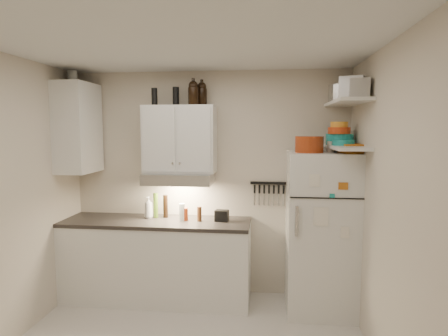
# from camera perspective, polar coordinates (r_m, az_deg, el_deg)

# --- Properties ---
(ceiling) EXTENTS (3.20, 3.00, 0.02)m
(ceiling) POSITION_cam_1_polar(r_m,az_deg,el_deg) (2.96, -7.22, 19.02)
(ceiling) COLOR silver
(ceiling) RESTS_ON ground
(back_wall) EXTENTS (3.20, 0.02, 2.60)m
(back_wall) POSITION_cam_1_polar(r_m,az_deg,el_deg) (4.41, -2.32, -2.37)
(back_wall) COLOR beige
(back_wall) RESTS_ON ground
(right_wall) EXTENTS (0.02, 3.00, 2.60)m
(right_wall) POSITION_cam_1_polar(r_m,az_deg,el_deg) (3.02, 24.58, -6.80)
(right_wall) COLOR beige
(right_wall) RESTS_ON ground
(base_cabinet) EXTENTS (2.10, 0.60, 0.88)m
(base_cabinet) POSITION_cam_1_polar(r_m,az_deg,el_deg) (4.45, -10.15, -13.84)
(base_cabinet) COLOR white
(base_cabinet) RESTS_ON floor
(countertop) EXTENTS (2.10, 0.62, 0.04)m
(countertop) POSITION_cam_1_polar(r_m,az_deg,el_deg) (4.31, -10.26, -8.08)
(countertop) COLOR #2B2725
(countertop) RESTS_ON base_cabinet
(upper_cabinet) EXTENTS (0.80, 0.33, 0.75)m
(upper_cabinet) POSITION_cam_1_polar(r_m,az_deg,el_deg) (4.25, -6.73, 4.38)
(upper_cabinet) COLOR white
(upper_cabinet) RESTS_ON back_wall
(side_cabinet) EXTENTS (0.33, 0.55, 1.00)m
(side_cabinet) POSITION_cam_1_polar(r_m,az_deg,el_deg) (4.52, -21.36, 5.69)
(side_cabinet) COLOR white
(side_cabinet) RESTS_ON left_wall
(range_hood) EXTENTS (0.76, 0.46, 0.12)m
(range_hood) POSITION_cam_1_polar(r_m,az_deg,el_deg) (4.22, -6.86, -1.55)
(range_hood) COLOR silver
(range_hood) RESTS_ON back_wall
(fridge) EXTENTS (0.70, 0.68, 1.70)m
(fridge) POSITION_cam_1_polar(r_m,az_deg,el_deg) (4.15, 14.48, -9.45)
(fridge) COLOR silver
(fridge) RESTS_ON floor
(shelf_hi) EXTENTS (0.30, 0.95, 0.03)m
(shelf_hi) POSITION_cam_1_polar(r_m,az_deg,el_deg) (3.91, 18.22, 9.49)
(shelf_hi) COLOR white
(shelf_hi) RESTS_ON right_wall
(shelf_lo) EXTENTS (0.30, 0.95, 0.03)m
(shelf_lo) POSITION_cam_1_polar(r_m,az_deg,el_deg) (3.91, 18.01, 3.04)
(shelf_lo) COLOR white
(shelf_lo) RESTS_ON right_wall
(knife_strip) EXTENTS (0.42, 0.02, 0.03)m
(knife_strip) POSITION_cam_1_polar(r_m,az_deg,el_deg) (4.33, 6.82, -2.30)
(knife_strip) COLOR black
(knife_strip) RESTS_ON back_wall
(dutch_oven) EXTENTS (0.32, 0.32, 0.17)m
(dutch_oven) POSITION_cam_1_polar(r_m,az_deg,el_deg) (3.91, 12.85, 3.52)
(dutch_oven) COLOR maroon
(dutch_oven) RESTS_ON fridge
(book_stack) EXTENTS (0.25, 0.30, 0.09)m
(book_stack) POSITION_cam_1_polar(r_m,az_deg,el_deg) (3.93, 19.02, 2.83)
(book_stack) COLOR #B76016
(book_stack) RESTS_ON fridge
(spice_jar) EXTENTS (0.07, 0.07, 0.11)m
(spice_jar) POSITION_cam_1_polar(r_m,az_deg,el_deg) (4.02, 15.91, 3.14)
(spice_jar) COLOR silver
(spice_jar) RESTS_ON fridge
(stock_pot) EXTENTS (0.32, 0.32, 0.19)m
(stock_pot) POSITION_cam_1_polar(r_m,az_deg,el_deg) (4.24, 17.38, 10.71)
(stock_pot) COLOR silver
(stock_pot) RESTS_ON shelf_hi
(tin_a) EXTENTS (0.28, 0.27, 0.22)m
(tin_a) POSITION_cam_1_polar(r_m,az_deg,el_deg) (3.86, 18.96, 11.38)
(tin_a) COLOR #AAAAAD
(tin_a) RESTS_ON shelf_hi
(tin_b) EXTENTS (0.21, 0.21, 0.17)m
(tin_b) POSITION_cam_1_polar(r_m,az_deg,el_deg) (3.65, 20.03, 11.31)
(tin_b) COLOR #AAAAAD
(tin_b) RESTS_ON shelf_hi
(bowl_teal) EXTENTS (0.28, 0.28, 0.11)m
(bowl_teal) POSITION_cam_1_polar(r_m,az_deg,el_deg) (4.12, 17.19, 4.20)
(bowl_teal) COLOR teal
(bowl_teal) RESTS_ON shelf_lo
(bowl_orange) EXTENTS (0.23, 0.23, 0.07)m
(bowl_orange) POSITION_cam_1_polar(r_m,az_deg,el_deg) (4.07, 17.13, 5.47)
(bowl_orange) COLOR red
(bowl_orange) RESTS_ON bowl_teal
(bowl_yellow) EXTENTS (0.18, 0.18, 0.06)m
(bowl_yellow) POSITION_cam_1_polar(r_m,az_deg,el_deg) (4.07, 17.15, 6.35)
(bowl_yellow) COLOR orange
(bowl_yellow) RESTS_ON bowl_orange
(plates) EXTENTS (0.27, 0.27, 0.06)m
(plates) POSITION_cam_1_polar(r_m,az_deg,el_deg) (3.95, 17.73, 3.70)
(plates) COLOR teal
(plates) RESTS_ON shelf_lo
(growler_a) EXTENTS (0.14, 0.14, 0.27)m
(growler_a) POSITION_cam_1_polar(r_m,az_deg,el_deg) (4.18, -4.70, 11.37)
(growler_a) COLOR black
(growler_a) RESTS_ON upper_cabinet
(growler_b) EXTENTS (0.12, 0.12, 0.27)m
(growler_b) POSITION_cam_1_polar(r_m,az_deg,el_deg) (4.27, -3.39, 11.25)
(growler_b) COLOR black
(growler_b) RESTS_ON upper_cabinet
(thermos_a) EXTENTS (0.09, 0.09, 0.21)m
(thermos_a) POSITION_cam_1_polar(r_m,az_deg,el_deg) (4.30, -7.35, 10.78)
(thermos_a) COLOR black
(thermos_a) RESTS_ON upper_cabinet
(thermos_b) EXTENTS (0.09, 0.09, 0.19)m
(thermos_b) POSITION_cam_1_polar(r_m,az_deg,el_deg) (4.29, -10.55, 10.63)
(thermos_b) COLOR black
(thermos_b) RESTS_ON upper_cabinet
(side_jar) EXTENTS (0.13, 0.13, 0.14)m
(side_jar) POSITION_cam_1_polar(r_m,az_deg,el_deg) (4.64, -22.10, 12.71)
(side_jar) COLOR silver
(side_jar) RESTS_ON side_cabinet
(soap_bottle) EXTENTS (0.13, 0.13, 0.28)m
(soap_bottle) POSITION_cam_1_polar(r_m,az_deg,el_deg) (4.39, -11.42, -5.71)
(soap_bottle) COLOR white
(soap_bottle) RESTS_ON countertop
(pepper_mill) EXTENTS (0.07, 0.07, 0.16)m
(pepper_mill) POSITION_cam_1_polar(r_m,az_deg,el_deg) (4.18, -3.78, -7.00)
(pepper_mill) COLOR brown
(pepper_mill) RESTS_ON countertop
(oil_bottle) EXTENTS (0.07, 0.07, 0.29)m
(oil_bottle) POSITION_cam_1_polar(r_m,az_deg,el_deg) (4.40, -10.37, -5.61)
(oil_bottle) COLOR #496D1B
(oil_bottle) RESTS_ON countertop
(vinegar_bottle) EXTENTS (0.06, 0.06, 0.26)m
(vinegar_bottle) POSITION_cam_1_polar(r_m,az_deg,el_deg) (4.39, -8.90, -5.77)
(vinegar_bottle) COLOR black
(vinegar_bottle) RESTS_ON countertop
(clear_bottle) EXTENTS (0.08, 0.08, 0.19)m
(clear_bottle) POSITION_cam_1_polar(r_m,az_deg,el_deg) (4.22, -6.42, -6.70)
(clear_bottle) COLOR silver
(clear_bottle) RESTS_ON countertop
(red_jar) EXTENTS (0.08, 0.08, 0.14)m
(red_jar) POSITION_cam_1_polar(r_m,az_deg,el_deg) (4.24, -5.98, -7.01)
(red_jar) COLOR maroon
(red_jar) RESTS_ON countertop
(caddy) EXTENTS (0.16, 0.12, 0.12)m
(caddy) POSITION_cam_1_polar(r_m,az_deg,el_deg) (4.18, -0.35, -7.28)
(caddy) COLOR black
(caddy) RESTS_ON countertop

